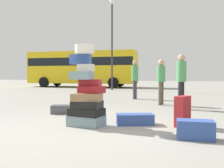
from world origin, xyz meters
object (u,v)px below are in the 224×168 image
Objects in this scene: person_bearded_onlooker at (135,76)px; person_tourist_with_camera at (181,76)px; person_passerby_in_red at (161,78)px; suitcase_navy_right_side at (135,119)px; suitcase_navy_left_side at (195,130)px; suitcase_maroon_white_trunk at (183,111)px; parked_bus at (83,67)px; suitcase_charcoal_foreground_near at (62,109)px; lamp_post at (112,32)px; suitcase_tower at (86,94)px.

person_bearded_onlooker is 3.35m from person_tourist_with_camera.
person_tourist_with_camera is at bearing 49.96° from person_passerby_in_red.
suitcase_navy_left_side is (1.22, -0.82, 0.04)m from suitcase_navy_right_side.
person_passerby_in_red is (-0.73, 0.87, -0.06)m from person_tourist_with_camera.
suitcase_maroon_white_trunk is 5.73m from person_bearded_onlooker.
parked_bus reaches higher than suitcase_navy_left_side.
person_bearded_onlooker is 1.06× the size of person_passerby_in_red.
lamp_post reaches higher than suitcase_charcoal_foreground_near.
suitcase_tower is 2.05m from suitcase_maroon_white_trunk.
person_passerby_in_red is at bearing 32.21° from suitcase_charcoal_foreground_near.
suitcase_navy_left_side is at bearing -65.36° from lamp_post.
suitcase_maroon_white_trunk is (1.94, 0.55, -0.36)m from suitcase_tower.
parked_bus is 1.55× the size of lamp_post.
lamp_post reaches higher than person_tourist_with_camera.
person_bearded_onlooker reaches higher than suitcase_maroon_white_trunk.
suitcase_tower is 2.88× the size of suitcase_navy_left_side.
suitcase_tower is 2.27m from suitcase_navy_left_side.
suitcase_navy_left_side is (2.17, -0.41, -0.51)m from suitcase_tower.
suitcase_navy_right_side is at bearing -0.93° from person_tourist_with_camera.
person_tourist_with_camera is 14.81m from parked_bus.
suitcase_navy_left_side is (3.47, -1.60, 0.04)m from suitcase_charcoal_foreground_near.
suitcase_maroon_white_trunk is at bearing 98.65° from suitcase_navy_left_side.
suitcase_navy_left_side reaches higher than suitcase_charcoal_foreground_near.
person_passerby_in_red is at bearing -56.84° from parked_bus.
suitcase_charcoal_foreground_near is 0.32× the size of person_tourist_with_camera.
suitcase_tower is 1.04× the size of person_passerby_in_red.
suitcase_navy_left_side is at bearing 22.94° from person_bearded_onlooker.
suitcase_maroon_white_trunk is at bearing -13.67° from suitcase_navy_right_side.
person_passerby_in_red is at bearing -59.51° from lamp_post.
lamp_post is at bearing -150.77° from person_bearded_onlooker.
suitcase_tower is 1.18m from suitcase_navy_right_side.
parked_bus is at bearing 97.61° from suitcase_navy_right_side.
lamp_post reaches higher than suitcase_maroon_white_trunk.
person_passerby_in_red is (-0.85, 3.49, 0.66)m from suitcase_maroon_white_trunk.
suitcase_navy_left_side is 0.06× the size of parked_bus.
suitcase_tower is at bearing 164.34° from suitcase_navy_left_side.
suitcase_navy_right_side is 3.73m from person_passerby_in_red.
suitcase_navy_right_side is 0.48× the size of person_passerby_in_red.
suitcase_tower is 0.17× the size of parked_bus.
person_tourist_with_camera is at bearing 90.65° from suitcase_navy_left_side.
suitcase_maroon_white_trunk is 0.06× the size of parked_bus.
person_bearded_onlooker is (-2.22, 5.23, 0.71)m from suitcase_maroon_white_trunk.
suitcase_charcoal_foreground_near is at bearing -29.97° from person_passerby_in_red.
parked_bus is 5.81m from lamp_post.
person_passerby_in_red is (-1.09, 4.45, 0.82)m from suitcase_navy_left_side.
suitcase_tower is 2.69× the size of suitcase_maroon_white_trunk.
person_passerby_in_red is 0.26× the size of lamp_post.
person_tourist_with_camera is 1.14m from person_passerby_in_red.
person_tourist_with_camera is (2.09, -2.62, 0.00)m from person_bearded_onlooker.
person_tourist_with_camera reaches higher than suitcase_navy_left_side.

